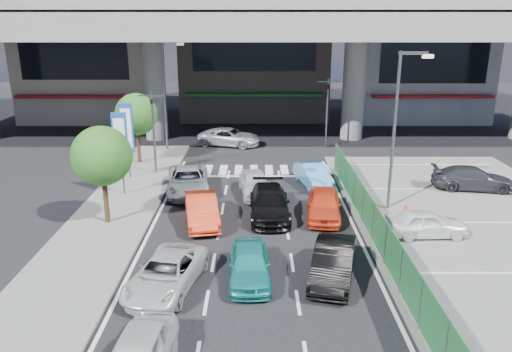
{
  "coord_description": "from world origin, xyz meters",
  "views": [
    {
      "loc": [
        0.12,
        -18.25,
        9.46
      ],
      "look_at": [
        0.14,
        5.32,
        2.01
      ],
      "focal_mm": 35.0,
      "sensor_mm": 36.0,
      "label": 1
    }
  ],
  "objects_px": {
    "traffic_light_right": "(328,96)",
    "street_lamp_left": "(166,87)",
    "traffic_light_left": "(152,113)",
    "wagon_silver_front_left": "(188,181)",
    "sedan_white_front_mid": "(255,184)",
    "signboard_far": "(127,131)",
    "tree_far": "(136,115)",
    "crossing_wagon_silver": "(230,137)",
    "sedan_white_mid_left": "(166,274)",
    "taxi_orange_right": "(324,205)",
    "hatch_black_mid_right": "(333,262)",
    "signboard_near": "(120,142)",
    "traffic_cone": "(406,208)",
    "kei_truck_front_right": "(313,175)",
    "taxi_orange_left": "(202,210)",
    "taxi_teal_mid": "(250,264)",
    "sedan_black_mid": "(269,203)",
    "street_lamp_right": "(399,118)",
    "parked_sedan_dgrey": "(473,178)",
    "tree_near": "(102,156)",
    "parked_sedan_white": "(426,223)"
  },
  "relations": [
    {
      "from": "traffic_light_right",
      "to": "taxi_orange_right",
      "type": "distance_m",
      "value": 14.71
    },
    {
      "from": "hatch_black_mid_right",
      "to": "taxi_orange_left",
      "type": "relative_size",
      "value": 1.0
    },
    {
      "from": "taxi_teal_mid",
      "to": "crossing_wagon_silver",
      "type": "bearing_deg",
      "value": 93.08
    },
    {
      "from": "wagon_silver_front_left",
      "to": "parked_sedan_dgrey",
      "type": "xyz_separation_m",
      "value": [
        16.31,
        0.39,
        0.02
      ]
    },
    {
      "from": "taxi_teal_mid",
      "to": "hatch_black_mid_right",
      "type": "distance_m",
      "value": 3.16
    },
    {
      "from": "wagon_silver_front_left",
      "to": "sedan_white_front_mid",
      "type": "relative_size",
      "value": 1.26
    },
    {
      "from": "taxi_orange_left",
      "to": "wagon_silver_front_left",
      "type": "relative_size",
      "value": 0.84
    },
    {
      "from": "taxi_orange_right",
      "to": "traffic_cone",
      "type": "relative_size",
      "value": 6.09
    },
    {
      "from": "street_lamp_left",
      "to": "sedan_black_mid",
      "type": "height_order",
      "value": "street_lamp_left"
    },
    {
      "from": "street_lamp_left",
      "to": "tree_far",
      "type": "height_order",
      "value": "street_lamp_left"
    },
    {
      "from": "street_lamp_right",
      "to": "sedan_black_mid",
      "type": "xyz_separation_m",
      "value": [
        -6.36,
        -1.04,
        -4.08
      ]
    },
    {
      "from": "sedan_white_front_mid",
      "to": "street_lamp_right",
      "type": "bearing_deg",
      "value": -24.05
    },
    {
      "from": "tree_near",
      "to": "sedan_white_front_mid",
      "type": "relative_size",
      "value": 1.22
    },
    {
      "from": "tree_near",
      "to": "kei_truck_front_right",
      "type": "xyz_separation_m",
      "value": [
        10.53,
        5.88,
        -2.75
      ]
    },
    {
      "from": "signboard_near",
      "to": "sedan_white_front_mid",
      "type": "height_order",
      "value": "signboard_near"
    },
    {
      "from": "traffic_light_left",
      "to": "sedan_white_front_mid",
      "type": "xyz_separation_m",
      "value": [
        6.28,
        -3.87,
        -3.27
      ]
    },
    {
      "from": "traffic_light_left",
      "to": "sedan_white_front_mid",
      "type": "bearing_deg",
      "value": -31.67
    },
    {
      "from": "taxi_orange_right",
      "to": "parked_sedan_white",
      "type": "relative_size",
      "value": 1.12
    },
    {
      "from": "street_lamp_left",
      "to": "signboard_far",
      "type": "xyz_separation_m",
      "value": [
        -1.27,
        -7.01,
        -1.71
      ]
    },
    {
      "from": "wagon_silver_front_left",
      "to": "traffic_cone",
      "type": "distance_m",
      "value": 11.91
    },
    {
      "from": "street_lamp_left",
      "to": "sedan_white_front_mid",
      "type": "xyz_separation_m",
      "value": [
        6.4,
        -9.87,
        -4.1
      ]
    },
    {
      "from": "hatch_black_mid_right",
      "to": "sedan_white_front_mid",
      "type": "bearing_deg",
      "value": 121.63
    },
    {
      "from": "sedan_white_mid_left",
      "to": "taxi_teal_mid",
      "type": "distance_m",
      "value": 3.1
    },
    {
      "from": "traffic_light_right",
      "to": "traffic_light_left",
      "type": "bearing_deg",
      "value": -149.11
    },
    {
      "from": "sedan_white_front_mid",
      "to": "kei_truck_front_right",
      "type": "xyz_separation_m",
      "value": [
        3.45,
        1.75,
        -0.03
      ]
    },
    {
      "from": "traffic_light_right",
      "to": "street_lamp_left",
      "type": "relative_size",
      "value": 0.65
    },
    {
      "from": "traffic_light_right",
      "to": "sedan_black_mid",
      "type": "bearing_deg",
      "value": -108.47
    },
    {
      "from": "traffic_light_left",
      "to": "taxi_orange_right",
      "type": "xyz_separation_m",
      "value": [
        9.69,
        -7.21,
        -3.25
      ]
    },
    {
      "from": "crossing_wagon_silver",
      "to": "taxi_orange_right",
      "type": "bearing_deg",
      "value": -143.76
    },
    {
      "from": "tree_far",
      "to": "traffic_light_right",
      "type": "bearing_deg",
      "value": 18.69
    },
    {
      "from": "crossing_wagon_silver",
      "to": "sedan_white_front_mid",
      "type": "bearing_deg",
      "value": -154.0
    },
    {
      "from": "signboard_near",
      "to": "taxi_orange_left",
      "type": "relative_size",
      "value": 1.12
    },
    {
      "from": "taxi_teal_mid",
      "to": "wagon_silver_front_left",
      "type": "bearing_deg",
      "value": 108.11
    },
    {
      "from": "hatch_black_mid_right",
      "to": "kei_truck_front_right",
      "type": "relative_size",
      "value": 1.08
    },
    {
      "from": "street_lamp_left",
      "to": "signboard_far",
      "type": "distance_m",
      "value": 7.32
    },
    {
      "from": "signboard_near",
      "to": "traffic_cone",
      "type": "height_order",
      "value": "signboard_near"
    },
    {
      "from": "signboard_near",
      "to": "parked_sedan_white",
      "type": "bearing_deg",
      "value": -20.19
    },
    {
      "from": "taxi_orange_right",
      "to": "street_lamp_left",
      "type": "bearing_deg",
      "value": 133.67
    },
    {
      "from": "traffic_light_right",
      "to": "taxi_orange_left",
      "type": "xyz_separation_m",
      "value": [
        -7.98,
        -14.9,
        -3.25
      ]
    },
    {
      "from": "wagon_silver_front_left",
      "to": "crossing_wagon_silver",
      "type": "relative_size",
      "value": 1.03
    },
    {
      "from": "traffic_light_left",
      "to": "taxi_orange_left",
      "type": "height_order",
      "value": "traffic_light_left"
    },
    {
      "from": "crossing_wagon_silver",
      "to": "sedan_white_mid_left",
      "type": "bearing_deg",
      "value": -167.03
    },
    {
      "from": "street_lamp_right",
      "to": "taxi_teal_mid",
      "type": "relative_size",
      "value": 2.09
    },
    {
      "from": "sedan_black_mid",
      "to": "street_lamp_left",
      "type": "bearing_deg",
      "value": 117.57
    },
    {
      "from": "sedan_black_mid",
      "to": "taxi_orange_right",
      "type": "bearing_deg",
      "value": -4.71
    },
    {
      "from": "taxi_orange_left",
      "to": "sedan_black_mid",
      "type": "xyz_separation_m",
      "value": [
        3.29,
        0.86,
        0.0
      ]
    },
    {
      "from": "traffic_light_left",
      "to": "traffic_light_right",
      "type": "relative_size",
      "value": 1.0
    },
    {
      "from": "sedan_white_mid_left",
      "to": "sedan_white_front_mid",
      "type": "xyz_separation_m",
      "value": [
        3.21,
        10.18,
        0.05
      ]
    },
    {
      "from": "signboard_far",
      "to": "tree_far",
      "type": "xyz_separation_m",
      "value": [
        -0.2,
        3.51,
        0.32
      ]
    },
    {
      "from": "sedan_white_front_mid",
      "to": "signboard_far",
      "type": "bearing_deg",
      "value": 152.16
    }
  ]
}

